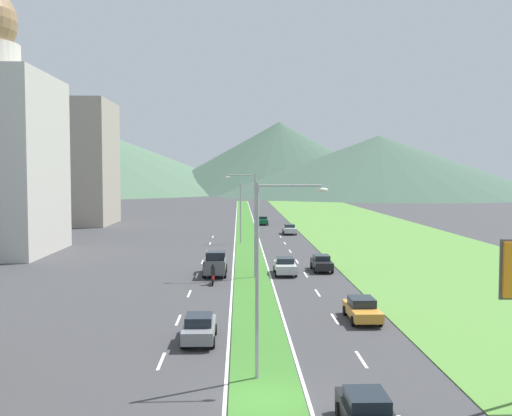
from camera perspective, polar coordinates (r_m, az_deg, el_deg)
ground_plane at (r=26.11m, az=1.03°, el=-18.01°), size 600.00×600.00×0.00m
grass_median at (r=84.83m, az=-0.85°, el=-3.08°), size 3.20×240.00×0.06m
grass_verge_right at (r=87.56m, az=12.77°, el=-2.97°), size 24.00×240.00×0.06m
lane_dash_left_3 at (r=31.39m, az=-9.09°, el=-14.32°), size 0.16×2.80×0.01m
lane_dash_left_4 at (r=39.48m, az=-7.47°, el=-10.62°), size 0.16×2.80×0.01m
lane_dash_left_5 at (r=47.69m, az=-6.43°, el=-8.18°), size 0.16×2.80×0.01m
lane_dash_left_6 at (r=55.98m, az=-5.70°, el=-6.45°), size 0.16×2.80×0.01m
lane_dash_left_7 at (r=64.31m, az=-5.17°, el=-5.18°), size 0.16×2.80×0.01m
lane_dash_left_8 at (r=72.67m, az=-4.75°, el=-4.19°), size 0.16×2.80×0.01m
lane_dash_left_9 at (r=81.05m, az=-4.43°, el=-3.41°), size 0.16×2.80×0.01m
lane_dash_left_10 at (r=89.45m, az=-4.16°, el=-2.78°), size 0.16×2.80×0.01m
lane_dash_right_3 at (r=31.76m, az=10.08°, el=-14.12°), size 0.16×2.80×0.01m
lane_dash_right_4 at (r=39.77m, az=7.57°, el=-10.51°), size 0.16×2.80×0.01m
lane_dash_right_5 at (r=47.94m, az=5.94°, el=-8.11°), size 0.16×2.80×0.01m
lane_dash_right_6 at (r=56.19m, az=4.80°, el=-6.41°), size 0.16×2.80×0.01m
lane_dash_right_7 at (r=64.49m, az=3.95°, el=-5.15°), size 0.16×2.80×0.01m
lane_dash_right_8 at (r=72.83m, az=3.31°, el=-4.17°), size 0.16×2.80×0.01m
lane_dash_right_9 at (r=81.19m, az=2.79°, el=-3.39°), size 0.16×2.80×0.01m
lane_dash_right_10 at (r=89.57m, az=2.38°, el=-2.76°), size 0.16×2.80×0.01m
edge_line_median_left at (r=84.83m, az=-2.04°, el=-3.10°), size 0.16×240.00×0.01m
edge_line_median_right at (r=84.87m, az=0.33°, el=-3.10°), size 0.16×240.00×0.01m
midrise_colored at (r=116.26m, az=-17.45°, el=4.15°), size 15.62×15.62×22.95m
hill_far_left at (r=334.29m, az=-20.30°, el=5.26°), size 231.38×231.38×44.01m
hill_far_center at (r=306.61m, az=2.26°, el=4.92°), size 130.89×130.89×36.09m
hill_far_right at (r=266.03m, az=11.69°, el=4.02°), size 143.40×143.40×26.10m
street_lamp_near at (r=27.29m, az=0.92°, el=-5.55°), size 3.35×0.30×9.10m
street_lamp_mid at (r=53.91m, az=-0.39°, el=-0.99°), size 2.78×0.35×9.51m
street_lamp_far at (r=80.69m, az=-1.28°, el=-0.06°), size 2.69×0.34×8.16m
car_0 at (r=58.52m, az=6.32°, el=-5.26°), size 1.87×4.45×1.54m
car_1 at (r=110.14m, az=0.66°, el=-1.21°), size 1.92×4.34×1.55m
car_2 at (r=23.32m, az=10.63°, el=-18.79°), size 1.86×4.27×1.44m
car_3 at (r=56.19m, az=2.80°, el=-5.58°), size 2.01×4.47×1.58m
car_4 at (r=39.51m, az=10.15°, el=-9.53°), size 1.94×4.54×1.47m
car_6 at (r=93.27m, az=3.23°, el=-2.04°), size 2.00×4.63×1.51m
car_7 at (r=34.39m, az=-5.47°, el=-11.37°), size 1.88×4.42×1.55m
pickup_truck_0 at (r=56.22m, az=-3.93°, el=-5.39°), size 2.18×5.40×2.00m
motorcycle_rider at (r=51.26m, az=-4.15°, el=-6.51°), size 0.36×2.00×1.80m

